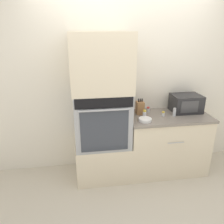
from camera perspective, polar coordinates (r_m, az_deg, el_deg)
The scene contains 13 objects.
ground_plane at distance 3.16m, azimuth 5.27°, elevation -18.26°, with size 12.00×12.00×0.00m, color beige.
wall_back at distance 3.16m, azimuth 3.32°, elevation 7.25°, with size 8.00×0.05×2.50m.
oven_cabinet_base at distance 3.19m, azimuth -2.46°, elevation -11.97°, with size 0.74×0.60×0.52m.
wall_oven at distance 2.90m, azimuth -2.64°, elevation -1.55°, with size 0.71×0.64×0.73m.
oven_cabinet_upper at distance 2.72m, azimuth -2.90°, elevation 12.75°, with size 0.74×0.60×0.72m.
counter_unit at distance 3.32m, azimuth 13.85°, elevation -7.76°, with size 1.14×0.63×0.87m.
microwave at distance 3.31m, azimuth 18.76°, elevation 2.18°, with size 0.41×0.32×0.25m.
knife_block at distance 3.07m, azimuth 7.31°, elevation 1.11°, with size 0.10×0.11×0.22m.
bowl at distance 2.86m, azimuth 8.63°, elevation -1.99°, with size 0.17×0.17×0.04m.
condiment_jar_near at distance 3.10m, azimuth 15.99°, elevation -0.04°, with size 0.04×0.04×0.12m.
condiment_jar_mid at distance 3.18m, azimuth 9.41°, elevation 0.64°, with size 0.05×0.05×0.07m.
condiment_jar_far at distance 2.98m, azimuth 8.49°, elevation -0.45°, with size 0.05×0.05×0.10m.
condiment_jar_back at distance 3.07m, azimuth 13.24°, elevation -0.47°, with size 0.04×0.04×0.06m.
Camera 1 is at (-0.64, -2.38, 1.97)m, focal length 35.00 mm.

